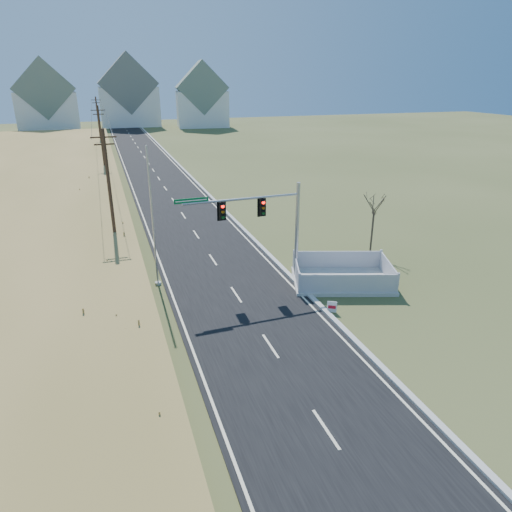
% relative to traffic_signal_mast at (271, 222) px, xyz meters
% --- Properties ---
extents(ground, '(260.00, 260.00, 0.00)m').
position_rel_traffic_signal_mast_xyz_m(ground, '(-2.68, -5.34, -3.99)').
color(ground, '#444B24').
rests_on(ground, ground).
extents(road, '(8.00, 180.00, 0.06)m').
position_rel_traffic_signal_mast_xyz_m(road, '(-2.68, 44.66, -3.96)').
color(road, black).
rests_on(road, ground).
extents(curb, '(0.30, 180.00, 0.18)m').
position_rel_traffic_signal_mast_xyz_m(curb, '(1.47, 44.66, -3.90)').
color(curb, '#B2AFA8').
rests_on(curb, ground).
extents(utility_pole_near, '(1.80, 0.26, 9.00)m').
position_rel_traffic_signal_mast_xyz_m(utility_pole_near, '(-9.18, 9.66, 0.70)').
color(utility_pole_near, '#422D1E').
rests_on(utility_pole_near, ground).
extents(utility_pole_mid, '(1.80, 0.26, 9.00)m').
position_rel_traffic_signal_mast_xyz_m(utility_pole_mid, '(-9.18, 39.66, 0.70)').
color(utility_pole_mid, '#422D1E').
rests_on(utility_pole_mid, ground).
extents(utility_pole_far, '(1.80, 0.26, 9.00)m').
position_rel_traffic_signal_mast_xyz_m(utility_pole_far, '(-9.18, 69.66, 0.70)').
color(utility_pole_far, '#422D1E').
rests_on(utility_pole_far, ground).
extents(condo_nnw, '(14.93, 11.17, 17.03)m').
position_rel_traffic_signal_mast_xyz_m(condo_nnw, '(-20.68, 102.66, 2.95)').
color(condo_nnw, white).
rests_on(condo_nnw, ground).
extents(condo_n, '(15.27, 10.20, 18.54)m').
position_rel_traffic_signal_mast_xyz_m(condo_n, '(-0.68, 106.66, 3.62)').
color(condo_n, white).
rests_on(condo_n, ground).
extents(condo_ne, '(14.12, 10.51, 16.52)m').
position_rel_traffic_signal_mast_xyz_m(condo_ne, '(17.32, 98.66, 2.85)').
color(condo_ne, white).
rests_on(condo_ne, ground).
extents(traffic_signal_mast, '(7.99, 0.55, 6.36)m').
position_rel_traffic_signal_mast_xyz_m(traffic_signal_mast, '(0.00, 0.00, 0.00)').
color(traffic_signal_mast, '#9EA0A5').
rests_on(traffic_signal_mast, ground).
extents(fence_enclosure, '(7.21, 5.96, 1.42)m').
position_rel_traffic_signal_mast_xyz_m(fence_enclosure, '(4.32, -1.70, -3.71)').
color(fence_enclosure, '#B7B5AD').
rests_on(fence_enclosure, ground).
extents(open_sign, '(0.49, 0.31, 0.67)m').
position_rel_traffic_signal_mast_xyz_m(open_sign, '(1.82, -5.13, -3.63)').
color(open_sign, white).
rests_on(open_sign, ground).
extents(flagpole, '(0.39, 0.39, 8.76)m').
position_rel_traffic_signal_mast_xyz_m(flagpole, '(-6.98, 1.77, -0.49)').
color(flagpole, '#B7B5AD').
rests_on(flagpole, ground).
extents(bare_tree, '(1.80, 1.80, 4.77)m').
position_rel_traffic_signal_mast_xyz_m(bare_tree, '(9.06, 2.53, -0.14)').
color(bare_tree, '#4C3F33').
rests_on(bare_tree, ground).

